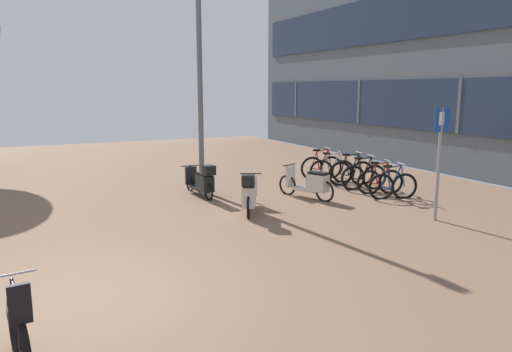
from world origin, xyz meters
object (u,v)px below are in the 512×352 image
Objects in this scene: bicycle_rack_05 at (321,167)px; bicycle_foreground at (16,339)px; scooter_near at (202,181)px; scooter_mid at (249,194)px; bicycle_rack_04 at (332,171)px; scooter_far at (310,183)px; bicycle_rack_03 at (351,173)px; bicycle_rack_02 at (364,177)px; bicycle_rack_00 at (393,186)px; parking_sign at (439,152)px; lamp_post at (200,74)px; bicycle_rack_01 at (380,181)px.

bicycle_foreground is at bearing -138.51° from bicycle_rack_05.
scooter_mid reaches higher than scooter_near.
bicycle_rack_04 is 0.89× the size of bicycle_rack_05.
bicycle_rack_03 is at bearing 25.68° from scooter_far.
bicycle_rack_05 is (-0.13, 1.96, 0.00)m from bicycle_rack_02.
bicycle_rack_00 is 0.77× the size of scooter_mid.
scooter_near is at bearing 174.89° from bicycle_rack_03.
bicycle_rack_04 is (8.72, 7.10, -0.05)m from bicycle_foreground.
scooter_mid is at bearing 145.54° from parking_sign.
bicycle_foreground is 0.24× the size of lamp_post.
scooter_far is (-1.89, -2.31, 0.04)m from bicycle_rack_05.
bicycle_rack_00 is 2.41m from parking_sign.
scooter_far is at bearing -170.32° from bicycle_rack_02.
bicycle_rack_04 is 0.21× the size of lamp_post.
scooter_mid reaches higher than bicycle_rack_02.
scooter_near is 1.08× the size of scooter_far.
scooter_far is 4.16m from lamp_post.
bicycle_rack_03 is 4.21m from parking_sign.
bicycle_rack_04 is (-0.09, 2.62, 0.01)m from bicycle_rack_00.
scooter_mid is at bearing -175.33° from bicycle_rack_01.
scooter_mid reaches higher than bicycle_rack_00.
bicycle_rack_05 is at bearing 3.14° from lamp_post.
bicycle_rack_02 is 2.05m from scooter_far.
bicycle_rack_04 is 4.32m from scooter_near.
bicycle_foreground is 11.03m from bicycle_rack_03.
parking_sign reaches higher than bicycle_rack_00.
bicycle_rack_00 is 0.53× the size of parking_sign.
scooter_far is at bearing 114.34° from parking_sign.
scooter_near is (-4.53, 1.71, 0.09)m from bicycle_rack_01.
bicycle_rack_05 reaches higher than bicycle_rack_04.
bicycle_rack_05 is 2.98m from scooter_far.
bicycle_rack_02 is 0.66m from bicycle_rack_03.
bicycle_foreground reaches higher than bicycle_rack_02.
bicycle_rack_03 is 0.57× the size of parking_sign.
lamp_post is (-3.59, 5.07, 1.72)m from parking_sign.
bicycle_rack_05 is at bearing 84.16° from parking_sign.
parking_sign is at bearing -100.36° from bicycle_rack_03.
lamp_post reaches higher than scooter_near.
bicycle_rack_01 is 2.08m from scooter_far.
scooter_mid is at bearing -86.24° from lamp_post.
scooter_far is (-2.08, -1.00, 0.04)m from bicycle_rack_03.
bicycle_rack_00 is 1.31m from bicycle_rack_02.
scooter_mid is (-4.14, -1.64, 0.09)m from bicycle_rack_03.
bicycle_rack_00 is at bearing -36.11° from lamp_post.
bicycle_foreground is 9.88m from bicycle_rack_00.
bicycle_rack_01 is (0.12, 0.65, -0.01)m from bicycle_rack_00.
scooter_near is 0.31× the size of lamp_post.
bicycle_rack_01 is at bearing -83.79° from bicycle_rack_04.
bicycle_rack_04 is 4.53m from scooter_mid.
bicycle_rack_00 is 0.93× the size of bicycle_rack_03.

